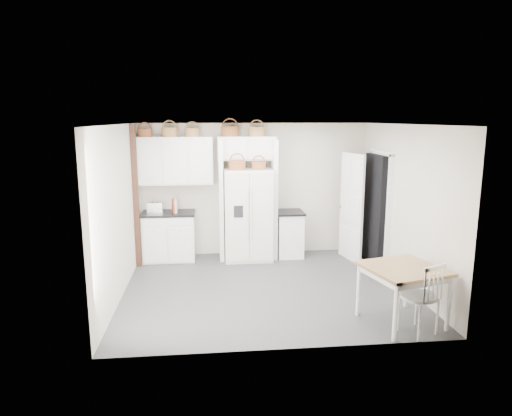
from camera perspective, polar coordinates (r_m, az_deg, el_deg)
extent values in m
plane|color=#3A3A3B|center=(7.48, 1.26, -9.93)|extent=(4.50, 4.50, 0.00)
plane|color=white|center=(6.98, 1.35, 10.41)|extent=(4.50, 4.50, 0.00)
plane|color=beige|center=(9.07, -0.29, 2.35)|extent=(4.50, 0.00, 4.50)
plane|color=beige|center=(7.19, -16.78, -0.48)|extent=(0.00, 4.00, 4.00)
plane|color=beige|center=(7.73, 18.10, 0.23)|extent=(0.00, 4.00, 4.00)
cube|color=white|center=(8.75, -1.01, -0.81)|extent=(0.91, 0.73, 1.75)
cube|color=white|center=(8.94, -10.80, -3.57)|extent=(0.96, 0.61, 0.89)
cube|color=white|center=(9.05, 4.18, -3.33)|extent=(0.49, 0.59, 0.86)
cube|color=brown|center=(6.45, 17.77, -10.32)|extent=(1.13, 1.13, 0.78)
cube|color=white|center=(6.20, 19.72, -10.34)|extent=(0.62, 0.60, 0.98)
cube|color=black|center=(8.84, -10.91, -0.64)|extent=(1.00, 0.65, 0.04)
cube|color=black|center=(8.95, 4.22, -0.53)|extent=(0.53, 0.63, 0.04)
cube|color=silver|center=(8.80, -12.51, 0.04)|extent=(0.29, 0.17, 0.20)
cube|color=maroon|center=(8.72, -10.29, 0.24)|extent=(0.07, 0.18, 0.26)
cube|color=beige|center=(8.72, -9.96, 0.21)|extent=(0.04, 0.17, 0.25)
cylinder|color=brown|center=(8.83, -13.70, 9.12)|extent=(0.26, 0.26, 0.15)
cylinder|color=olive|center=(8.78, -10.75, 9.31)|extent=(0.29, 0.29, 0.17)
cylinder|color=olive|center=(8.76, -7.95, 9.34)|extent=(0.27, 0.27, 0.16)
cylinder|color=brown|center=(8.76, -3.27, 9.54)|extent=(0.34, 0.34, 0.19)
cylinder|color=olive|center=(8.80, 0.10, 9.52)|extent=(0.31, 0.31, 0.18)
cylinder|color=brown|center=(8.49, -2.38, 5.36)|extent=(0.31, 0.31, 0.17)
cylinder|color=brown|center=(8.52, 0.34, 5.32)|extent=(0.26, 0.26, 0.14)
cube|color=white|center=(8.81, -9.99, 5.85)|extent=(1.40, 0.34, 0.90)
cube|color=white|center=(8.80, -1.17, 7.48)|extent=(1.12, 0.34, 0.45)
cube|color=white|center=(8.76, -4.40, 1.00)|extent=(0.08, 0.60, 2.30)
cube|color=white|center=(8.85, 2.22, 1.13)|extent=(0.08, 0.60, 2.30)
cube|color=black|center=(8.49, -14.79, 1.36)|extent=(0.09, 0.09, 2.60)
cube|color=black|center=(8.65, 14.78, -0.32)|extent=(0.18, 0.85, 2.05)
cube|color=white|center=(8.84, 11.83, 0.06)|extent=(0.21, 0.79, 2.05)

